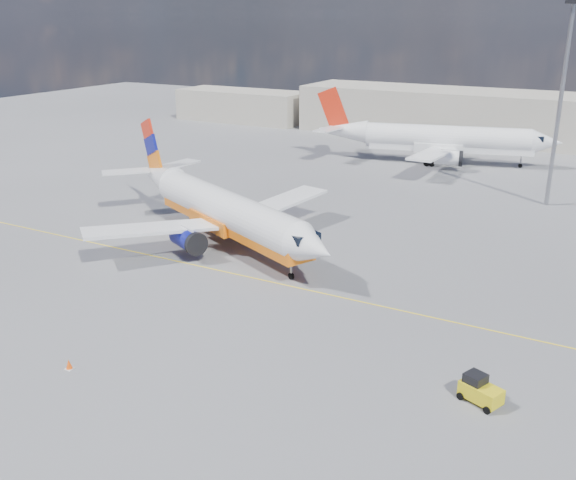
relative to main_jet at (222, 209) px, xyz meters
The scene contains 9 objects.
ground 11.65m from the main_jet, 52.55° to the right, with size 240.00×240.00×0.00m, color #5B5B60.
taxi_line 9.57m from the main_jet, 40.82° to the right, with size 70.00×0.15×0.01m, color yellow.
terminal_main 67.18m from the main_jet, 79.89° to the left, with size 70.00×14.00×8.00m, color #A79F90.
terminal_annex 73.79m from the main_jet, 121.18° to the left, with size 26.00×10.00×6.00m, color #A79F90.
main_jet is the anchor object (origin of this frame).
second_jet 44.17m from the main_jet, 79.97° to the left, with size 34.62×26.48×10.45m.
gse_tug 31.24m from the main_jet, 28.62° to the right, with size 2.56×2.11×1.61m.
traffic_cone 24.03m from the main_jet, 78.59° to the right, with size 0.45×0.45×0.63m.
floodlight_mast 38.88m from the main_jet, 48.82° to the left, with size 1.60×1.60×21.90m.
Camera 1 is at (26.01, -37.95, 20.34)m, focal length 40.00 mm.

